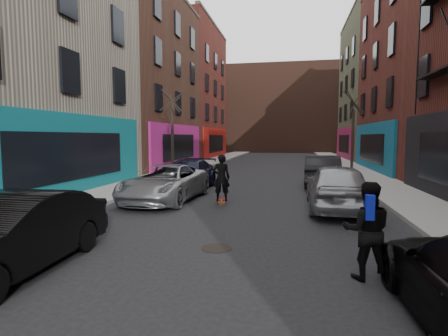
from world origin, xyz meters
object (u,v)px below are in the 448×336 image
at_px(tree_left_far, 172,124).
at_px(skateboard, 221,202).
at_px(parked_right_end, 322,171).
at_px(pedestrian, 367,230).
at_px(tree_right_far, 353,123).
at_px(parked_left_end, 187,175).
at_px(parked_left_far, 166,183).
at_px(parked_right_far, 336,186).
at_px(parked_left_mid, 10,235).
at_px(skateboarder, 221,178).
at_px(manhole, 217,248).

height_order(tree_left_far, skateboard, tree_left_far).
relative_size(parked_right_end, pedestrian, 2.74).
relative_size(tree_right_far, parked_left_end, 1.39).
xyz_separation_m(parked_left_far, parked_right_far, (6.40, -0.47, 0.10)).
xyz_separation_m(tree_left_far, parked_left_far, (3.00, -9.34, -2.67)).
height_order(parked_left_mid, pedestrian, pedestrian).
bearing_deg(parked_left_far, skateboard, -2.22).
height_order(parked_left_end, parked_right_end, parked_right_end).
relative_size(tree_right_far, parked_right_far, 1.43).
height_order(skateboarder, pedestrian, skateboarder).
bearing_deg(manhole, parked_left_far, 120.93).
xyz_separation_m(parked_right_far, parked_right_end, (0.00, 5.98, -0.02)).
bearing_deg(pedestrian, parked_right_end, -87.41).
bearing_deg(skateboarder, pedestrian, 108.37).
distance_m(tree_right_far, skateboard, 17.42).
bearing_deg(skateboard, parked_right_far, -17.28).
bearing_deg(skateboard, pedestrian, -71.63).
xyz_separation_m(skateboarder, manhole, (0.95, -5.23, -0.98)).
xyz_separation_m(parked_left_mid, parked_left_far, (0.16, 7.55, -0.02)).
height_order(tree_right_far, parked_left_end, tree_right_far).
bearing_deg(parked_right_far, skateboarder, -2.96).
height_order(parked_left_mid, manhole, parked_left_mid).
distance_m(tree_right_far, parked_left_mid, 24.96).
height_order(skateboard, manhole, skateboard).
bearing_deg(parked_left_end, skateboard, -52.50).
height_order(parked_right_far, skateboarder, skateboarder).
distance_m(tree_right_far, parked_left_far, 18.21).
xyz_separation_m(tree_left_far, tree_right_far, (12.40, 6.00, 0.15)).
relative_size(parked_left_end, pedestrian, 2.80).
height_order(parked_left_mid, parked_left_end, parked_left_mid).
height_order(parked_left_end, pedestrian, pedestrian).
distance_m(parked_left_end, parked_right_end, 6.92).
bearing_deg(tree_left_far, skateboarder, -60.95).
relative_size(tree_left_far, skateboarder, 3.68).
distance_m(pedestrian, manhole, 3.29).
xyz_separation_m(parked_left_mid, pedestrian, (6.36, 1.01, 0.15)).
distance_m(parked_left_far, parked_left_end, 2.88).
height_order(parked_left_end, skateboard, parked_left_end).
height_order(tree_right_far, skateboard, tree_right_far).
xyz_separation_m(tree_right_far, skateboarder, (-7.11, -15.52, -2.55)).
height_order(parked_left_far, skateboard, parked_left_far).
relative_size(tree_right_far, skateboard, 8.50).
distance_m(tree_left_far, parked_left_end, 7.60).
distance_m(parked_left_end, manhole, 8.93).
height_order(parked_left_end, skateboarder, skateboarder).
bearing_deg(parked_right_end, skateboard, 57.35).
relative_size(parked_left_mid, parked_right_far, 0.93).
bearing_deg(skateboarder, skateboard, 180.00).
bearing_deg(tree_right_far, parked_left_end, -127.04).
xyz_separation_m(tree_left_far, manhole, (6.24, -14.75, -3.37)).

